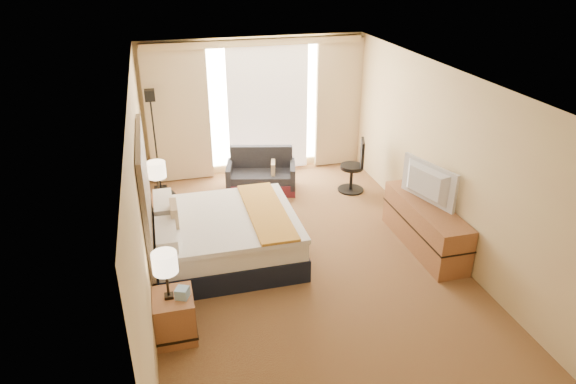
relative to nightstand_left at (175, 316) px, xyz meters
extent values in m
cube|color=#4F2016|center=(1.87, 1.05, -0.28)|extent=(4.20, 7.00, 0.02)
cube|color=silver|center=(1.87, 1.05, 2.33)|extent=(4.20, 7.00, 0.02)
cube|color=#D5C082|center=(1.87, 4.55, 1.02)|extent=(4.20, 0.02, 2.60)
cube|color=#D5C082|center=(1.87, -2.45, 1.02)|extent=(4.20, 0.02, 2.60)
cube|color=#D5C082|center=(-0.23, 1.05, 1.02)|extent=(0.02, 7.00, 2.60)
cube|color=#D5C082|center=(3.97, 1.05, 1.02)|extent=(0.02, 7.00, 2.60)
cube|color=black|center=(-0.19, 1.25, 1.01)|extent=(0.06, 1.85, 1.50)
cube|color=#965D36|center=(0.00, 0.00, 0.00)|extent=(0.45, 0.52, 0.55)
cube|color=#965D36|center=(0.00, 2.50, 0.00)|extent=(0.45, 0.52, 0.55)
cube|color=#965D36|center=(3.70, 1.05, 0.07)|extent=(0.50, 1.80, 0.70)
cube|color=white|center=(2.12, 4.52, 1.04)|extent=(2.30, 0.02, 2.30)
cube|color=#CCBA8F|center=(0.42, 4.43, 0.99)|extent=(1.15, 0.09, 2.50)
cube|color=#CCBA8F|center=(3.52, 4.43, 0.99)|extent=(0.90, 0.09, 2.50)
cube|color=white|center=(2.12, 4.48, 0.99)|extent=(1.55, 0.04, 2.50)
cube|color=#D5C082|center=(1.87, 4.39, 2.25)|extent=(4.00, 0.16, 0.12)
cube|color=black|center=(0.82, 1.49, -0.11)|extent=(1.97, 1.78, 0.33)
cube|color=white|center=(0.82, 1.49, 0.19)|extent=(1.93, 1.74, 0.28)
cube|color=white|center=(0.90, 1.49, 0.36)|extent=(1.80, 1.80, 0.07)
cube|color=#C57F2D|center=(1.40, 1.49, 0.41)|extent=(0.52, 1.80, 0.04)
cube|color=white|center=(0.00, 1.06, 0.48)|extent=(0.26, 0.73, 0.17)
cube|color=white|center=(0.00, 1.92, 0.48)|extent=(0.26, 0.73, 0.17)
cube|color=beige|center=(0.13, 1.49, 0.51)|extent=(0.09, 0.39, 0.34)
cube|color=maroon|center=(1.77, 3.57, -0.16)|extent=(1.36, 0.94, 0.22)
cube|color=#2C2C31|center=(1.76, 3.53, 0.02)|extent=(1.24, 0.79, 0.14)
cube|color=#2C2C31|center=(1.83, 3.83, 0.25)|extent=(1.14, 0.40, 0.48)
cube|color=#2C2C31|center=(1.21, 3.71, 0.04)|extent=(0.25, 0.66, 0.40)
cube|color=#2C2C31|center=(2.32, 3.43, 0.04)|extent=(0.25, 0.66, 0.40)
cube|color=beige|center=(1.97, 3.48, 0.17)|extent=(0.14, 0.32, 0.28)
cube|color=black|center=(-0.03, 4.10, -0.26)|extent=(0.24, 0.24, 0.03)
cylinder|color=black|center=(-0.03, 4.10, 0.58)|extent=(0.03, 0.03, 1.66)
cube|color=black|center=(-0.03, 4.10, 1.50)|extent=(0.17, 0.17, 0.19)
cylinder|color=black|center=(3.36, 3.15, -0.26)|extent=(0.48, 0.48, 0.03)
cylinder|color=black|center=(3.36, 3.15, -0.03)|extent=(0.06, 0.06, 0.43)
cylinder|color=black|center=(3.36, 3.15, 0.19)|extent=(0.42, 0.42, 0.07)
cube|color=black|center=(3.52, 3.09, 0.47)|extent=(0.17, 0.38, 0.48)
cube|color=black|center=(-0.04, 0.00, 0.29)|extent=(0.10, 0.10, 0.04)
cylinder|color=black|center=(-0.04, 0.00, 0.49)|extent=(0.03, 0.03, 0.34)
cylinder|color=#FFE5BF|center=(-0.04, 0.00, 0.74)|extent=(0.27, 0.27, 0.24)
cube|color=black|center=(-0.05, 2.57, 0.30)|extent=(0.10, 0.10, 0.04)
cylinder|color=black|center=(-0.05, 2.57, 0.49)|extent=(0.03, 0.03, 0.35)
cylinder|color=#FFE5BF|center=(-0.05, 2.57, 0.75)|extent=(0.28, 0.28, 0.24)
cube|color=#7DA3C1|center=(0.11, -0.04, 0.34)|extent=(0.18, 0.18, 0.12)
cube|color=black|center=(0.09, 2.56, 0.31)|extent=(0.23, 0.20, 0.07)
imported|color=black|center=(3.65, 1.15, 0.72)|extent=(0.42, 1.02, 0.59)
camera|label=1|loc=(0.07, -4.81, 3.81)|focal=32.00mm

